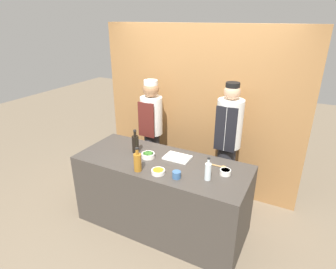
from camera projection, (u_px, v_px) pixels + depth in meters
ground_plane at (162, 224)px, 3.63m from camera, size 14.00×14.00×0.00m
cabinet_wall at (199, 111)px, 4.11m from camera, size 2.98×0.18×2.40m
counter at (162, 194)px, 3.46m from camera, size 2.06×0.84×0.91m
sauce_bowl_brown at (225, 172)px, 3.00m from camera, size 0.12×0.12×0.06m
sauce_bowl_green at (148, 155)px, 3.36m from camera, size 0.16×0.16×0.06m
sauce_bowl_orange at (158, 171)px, 3.02m from camera, size 0.15×0.15×0.05m
cutting_board at (177, 157)px, 3.35m from camera, size 0.31×0.22×0.02m
bottle_amber at (138, 162)px, 3.04m from camera, size 0.08×0.08×0.28m
bottle_clear at (208, 171)px, 2.88m from camera, size 0.07×0.07×0.25m
bottle_soy at (135, 144)px, 3.46m from camera, size 0.08×0.08×0.30m
cup_blue at (177, 175)px, 2.93m from camera, size 0.09×0.09×0.08m
wooden_spoon at (218, 166)px, 3.16m from camera, size 0.24×0.04×0.02m
chef_left at (152, 130)px, 4.12m from camera, size 0.32×0.32×1.67m
chef_right at (227, 144)px, 3.62m from camera, size 0.33×0.33×1.76m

